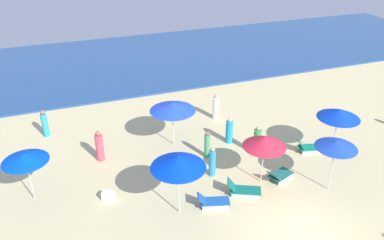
% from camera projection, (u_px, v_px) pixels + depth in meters
% --- Properties ---
extents(ground_plane, '(60.00, 60.00, 0.00)m').
position_uv_depth(ground_plane, '(302.00, 238.00, 15.13)').
color(ground_plane, beige).
extents(ocean, '(60.00, 14.93, 0.12)m').
position_uv_depth(ocean, '(151.00, 58.00, 33.75)').
color(ocean, navy).
rests_on(ocean, ground_plane).
extents(umbrella_0, '(2.43, 2.43, 2.50)m').
position_uv_depth(umbrella_0, '(173.00, 107.00, 20.23)').
color(umbrella_0, silver).
rests_on(umbrella_0, ground_plane).
extents(umbrella_1, '(2.11, 2.11, 2.72)m').
position_uv_depth(umbrella_1, '(339.00, 113.00, 19.12)').
color(umbrella_1, silver).
rests_on(umbrella_1, ground_plane).
extents(lounge_chair_1_0, '(1.40, 0.92, 0.64)m').
position_uv_depth(lounge_chair_1_0, '(309.00, 147.00, 20.51)').
color(lounge_chair_1_0, silver).
rests_on(lounge_chair_1_0, ground_plane).
extents(umbrella_2, '(1.83, 1.83, 2.59)m').
position_uv_depth(umbrella_2, '(337.00, 144.00, 16.70)').
color(umbrella_2, silver).
rests_on(umbrella_2, ground_plane).
extents(umbrella_3, '(1.97, 1.97, 2.46)m').
position_uv_depth(umbrella_3, '(265.00, 141.00, 17.29)').
color(umbrella_3, silver).
rests_on(umbrella_3, ground_plane).
extents(lounge_chair_3_0, '(1.49, 1.08, 0.63)m').
position_uv_depth(lounge_chair_3_0, '(279.00, 175.00, 18.34)').
color(lounge_chair_3_0, silver).
rests_on(lounge_chair_3_0, ground_plane).
extents(lounge_chair_3_1, '(1.62, 1.21, 0.70)m').
position_uv_depth(lounge_chair_3_1, '(243.00, 190.00, 17.37)').
color(lounge_chair_3_1, silver).
rests_on(lounge_chair_3_1, ground_plane).
extents(umbrella_4, '(1.95, 1.95, 2.38)m').
position_uv_depth(umbrella_4, '(25.00, 157.00, 16.18)').
color(umbrella_4, silver).
rests_on(umbrella_4, ground_plane).
extents(umbrella_5, '(2.24, 2.24, 2.81)m').
position_uv_depth(umbrella_5, '(178.00, 162.00, 15.24)').
color(umbrella_5, silver).
rests_on(umbrella_5, ground_plane).
extents(lounge_chair_5_0, '(1.49, 0.93, 0.63)m').
position_uv_depth(lounge_chair_5_0, '(213.00, 202.00, 16.63)').
color(lounge_chair_5_0, silver).
rests_on(lounge_chair_5_0, ground_plane).
extents(beachgoer_0, '(0.47, 0.47, 1.61)m').
position_uv_depth(beachgoer_0, '(257.00, 141.00, 20.12)').
color(beachgoer_0, '#3C9A50').
rests_on(beachgoer_0, ground_plane).
extents(beachgoer_1, '(0.38, 0.38, 1.56)m').
position_uv_depth(beachgoer_1, '(212.00, 162.00, 18.43)').
color(beachgoer_1, teal).
rests_on(beachgoer_1, ground_plane).
extents(beachgoer_2, '(0.46, 0.46, 1.68)m').
position_uv_depth(beachgoer_2, '(100.00, 147.00, 19.58)').
color(beachgoer_2, '#EB4A60').
rests_on(beachgoer_2, ground_plane).
extents(beachgoer_3, '(0.44, 0.44, 1.53)m').
position_uv_depth(beachgoer_3, '(229.00, 131.00, 21.15)').
color(beachgoer_3, '#219FD1').
rests_on(beachgoer_3, ground_plane).
extents(beachgoer_4, '(0.30, 0.30, 1.49)m').
position_uv_depth(beachgoer_4, '(207.00, 145.00, 19.86)').
color(beachgoer_4, '#449C68').
rests_on(beachgoer_4, ground_plane).
extents(beachgoer_5, '(0.48, 0.48, 1.61)m').
position_uv_depth(beachgoer_5, '(216.00, 108.00, 23.62)').
color(beachgoer_5, white).
rests_on(beachgoer_5, ground_plane).
extents(beachgoer_6, '(0.35, 0.35, 1.61)m').
position_uv_depth(beachgoer_6, '(45.00, 124.00, 21.73)').
color(beachgoer_6, '#259DC2').
rests_on(beachgoer_6, ground_plane).
extents(cooler_box_0, '(0.61, 0.55, 0.42)m').
position_uv_depth(cooler_box_0, '(108.00, 196.00, 17.05)').
color(cooler_box_0, white).
rests_on(cooler_box_0, ground_plane).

